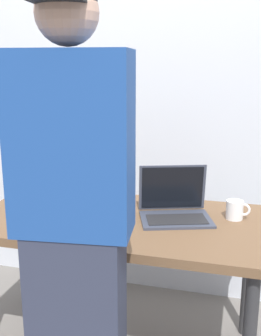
{
  "coord_description": "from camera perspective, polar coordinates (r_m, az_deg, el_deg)",
  "views": [
    {
      "loc": [
        0.55,
        -1.81,
        1.45
      ],
      "look_at": [
        0.06,
        0.0,
        0.98
      ],
      "focal_mm": 44.32,
      "sensor_mm": 36.0,
      "label": 1
    }
  ],
  "objects": [
    {
      "name": "beer_bottle_dark",
      "position": [
        2.03,
        -6.88,
        -3.15
      ],
      "size": [
        0.07,
        0.07,
        0.3
      ],
      "color": "#333333",
      "rests_on": "desk"
    },
    {
      "name": "person_figure",
      "position": [
        1.45,
        -7.7,
        -8.83
      ],
      "size": [
        0.42,
        0.3,
        1.73
      ],
      "color": "#2D3347",
      "rests_on": "ground"
    },
    {
      "name": "laptop",
      "position": [
        2.02,
        6.07,
        -5.21
      ],
      "size": [
        0.4,
        0.35,
        0.24
      ],
      "color": "#383D4C",
      "rests_on": "desk"
    },
    {
      "name": "coffee_mug",
      "position": [
        2.05,
        14.2,
        -5.6
      ],
      "size": [
        0.11,
        0.08,
        0.09
      ],
      "color": "white",
      "rests_on": "desk"
    },
    {
      "name": "beer_bottle_amber",
      "position": [
        2.05,
        -3.63,
        -2.71
      ],
      "size": [
        0.06,
        0.06,
        0.33
      ],
      "color": "#472B14",
      "rests_on": "desk"
    },
    {
      "name": "beer_bottle_brown",
      "position": [
        2.18,
        -6.59,
        -2.58
      ],
      "size": [
        0.06,
        0.06,
        0.26
      ],
      "color": "#1E5123",
      "rests_on": "desk"
    },
    {
      "name": "desk",
      "position": [
        2.05,
        -1.66,
        -8.9
      ],
      "size": [
        1.38,
        0.74,
        0.73
      ],
      "color": "brown",
      "rests_on": "ground"
    },
    {
      "name": "back_wall",
      "position": [
        2.58,
        2.86,
        10.63
      ],
      "size": [
        6.0,
        0.1,
        2.6
      ],
      "primitive_type": "cube",
      "color": "silver",
      "rests_on": "ground"
    },
    {
      "name": "beer_bottle_green",
      "position": [
        2.14,
        -2.03,
        -2.53
      ],
      "size": [
        0.07,
        0.07,
        0.29
      ],
      "color": "brown",
      "rests_on": "desk"
    }
  ]
}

